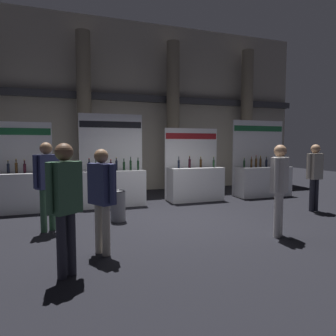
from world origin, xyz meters
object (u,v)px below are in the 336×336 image
at_px(exhibitor_booth_3, 262,178).
at_px(trash_bin, 118,206).
at_px(visitor_0, 65,197).
at_px(visitor_5, 47,178).
at_px(exhibitor_booth_2, 195,181).
at_px(exhibitor_booth_0, 13,189).
at_px(visitor_2, 315,172).
at_px(visitor_3, 102,192).
at_px(visitor_4, 279,182).
at_px(exhibitor_booth_1, 114,183).

height_order(exhibitor_booth_3, trash_bin, exhibitor_booth_3).
bearing_deg(visitor_0, visitor_5, -119.19).
bearing_deg(visitor_5, exhibitor_booth_2, -8.88).
xyz_separation_m(exhibitor_booth_0, visitor_5, (0.89, -2.10, 0.46)).
bearing_deg(exhibitor_booth_3, exhibitor_booth_2, -179.96).
bearing_deg(visitor_2, trash_bin, 169.75).
xyz_separation_m(visitor_0, visitor_3, (0.55, 0.67, -0.05)).
distance_m(visitor_2, visitor_4, 2.78).
height_order(trash_bin, visitor_5, visitor_5).
bearing_deg(trash_bin, visitor_5, -166.81).
bearing_deg(trash_bin, visitor_0, -113.30).
distance_m(exhibitor_booth_0, visitor_2, 7.72).
bearing_deg(exhibitor_booth_2, visitor_0, -130.99).
xyz_separation_m(exhibitor_booth_2, visitor_0, (-3.85, -4.43, 0.45)).
bearing_deg(exhibitor_booth_1, visitor_4, -58.29).
height_order(visitor_0, visitor_3, visitor_0).
bearing_deg(exhibitor_booth_3, visitor_3, -146.91).
xyz_separation_m(exhibitor_booth_2, trash_bin, (-2.70, -1.75, -0.25)).
bearing_deg(visitor_4, visitor_2, 174.93).
height_order(exhibitor_booth_0, exhibitor_booth_2, exhibitor_booth_0).
bearing_deg(visitor_5, trash_bin, -22.45).
height_order(exhibitor_booth_3, visitor_5, exhibitor_booth_3).
relative_size(exhibitor_booth_3, visitor_4, 1.47).
bearing_deg(visitor_3, exhibitor_booth_3, 94.38).
height_order(visitor_3, visitor_4, visitor_4).
bearing_deg(visitor_0, visitor_2, 161.69).
height_order(trash_bin, visitor_2, visitor_2).
bearing_deg(exhibitor_booth_3, trash_bin, -161.24).
xyz_separation_m(exhibitor_booth_0, visitor_0, (1.20, -4.44, 0.45)).
relative_size(trash_bin, visitor_3, 0.42).
bearing_deg(exhibitor_booth_0, exhibitor_booth_3, -0.04).
xyz_separation_m(exhibitor_booth_3, visitor_3, (-5.77, -3.76, 0.38)).
distance_m(exhibitor_booth_2, visitor_0, 5.88).
distance_m(exhibitor_booth_3, visitor_2, 2.44).
height_order(exhibitor_booth_3, visitor_2, exhibitor_booth_3).
bearing_deg(visitor_4, exhibitor_booth_0, -75.83).
height_order(visitor_2, visitor_4, visitor_2).
relative_size(visitor_3, visitor_5, 0.94).
distance_m(exhibitor_booth_1, visitor_3, 3.90).
distance_m(visitor_2, visitor_5, 6.44).
bearing_deg(exhibitor_booth_2, exhibitor_booth_0, 179.92).
xyz_separation_m(exhibitor_booth_1, visitor_2, (4.77, -2.44, 0.39)).
distance_m(trash_bin, visitor_3, 2.19).
bearing_deg(exhibitor_booth_0, visitor_3, -65.11).
bearing_deg(trash_bin, exhibitor_booth_1, 83.61).
distance_m(visitor_3, visitor_4, 3.24).
distance_m(exhibitor_booth_3, trash_bin, 5.46).
bearing_deg(exhibitor_booth_2, visitor_5, -153.24).
bearing_deg(exhibitor_booth_3, visitor_0, -144.96).
xyz_separation_m(visitor_0, visitor_5, (-0.30, 2.33, 0.01)).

